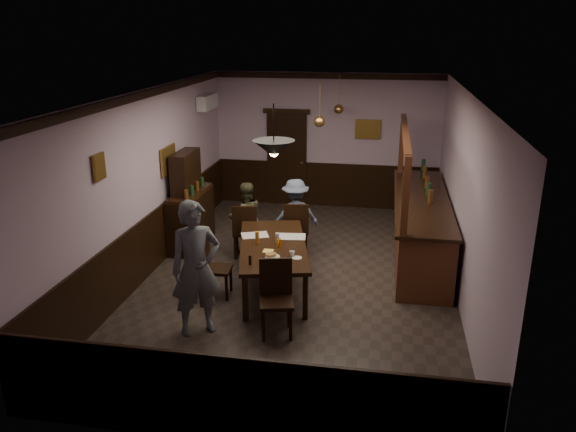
% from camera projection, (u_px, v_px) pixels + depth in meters
% --- Properties ---
extents(room, '(5.01, 8.01, 3.01)m').
position_uv_depth(room, '(299.00, 190.00, 8.80)').
color(room, '#2D2621').
rests_on(room, ground).
extents(dining_table, '(1.48, 2.37, 0.75)m').
position_uv_depth(dining_table, '(273.00, 248.00, 8.68)').
color(dining_table, black).
rests_on(dining_table, ground).
extents(chair_far_left, '(0.50, 0.50, 1.00)m').
position_uv_depth(chair_far_left, '(245.00, 229.00, 9.89)').
color(chair_far_left, black).
rests_on(chair_far_left, ground).
extents(chair_far_right, '(0.51, 0.51, 1.02)m').
position_uv_depth(chair_far_right, '(296.00, 227.00, 9.94)').
color(chair_far_right, black).
rests_on(chair_far_right, ground).
extents(chair_near, '(0.53, 0.53, 1.02)m').
position_uv_depth(chair_near, '(276.00, 294.00, 7.47)').
color(chair_near, black).
rests_on(chair_near, ground).
extents(chair_side, '(0.43, 0.43, 0.93)m').
position_uv_depth(chair_side, '(213.00, 264.00, 8.51)').
color(chair_side, black).
rests_on(chair_side, ground).
extents(person_standing, '(0.80, 0.74, 1.84)m').
position_uv_depth(person_standing, '(196.00, 268.00, 7.36)').
color(person_standing, slate).
rests_on(person_standing, ground).
extents(person_seated_left, '(0.80, 0.75, 1.31)m').
position_uv_depth(person_seated_left, '(246.00, 218.00, 10.13)').
color(person_seated_left, '#444329').
rests_on(person_seated_left, ground).
extents(person_seated_right, '(1.01, 0.82, 1.36)m').
position_uv_depth(person_seated_right, '(295.00, 216.00, 10.17)').
color(person_seated_right, slate).
rests_on(person_seated_right, ground).
extents(newspaper_left, '(0.50, 0.43, 0.01)m').
position_uv_depth(newspaper_left, '(255.00, 235.00, 9.00)').
color(newspaper_left, silver).
rests_on(newspaper_left, dining_table).
extents(newspaper_right, '(0.45, 0.35, 0.01)m').
position_uv_depth(newspaper_right, '(292.00, 237.00, 8.94)').
color(newspaper_right, silver).
rests_on(newspaper_right, dining_table).
extents(napkin, '(0.18, 0.18, 0.00)m').
position_uv_depth(napkin, '(268.00, 251.00, 8.38)').
color(napkin, '#E7D555').
rests_on(napkin, dining_table).
extents(saucer, '(0.15, 0.15, 0.01)m').
position_uv_depth(saucer, '(297.00, 258.00, 8.11)').
color(saucer, white).
rests_on(saucer, dining_table).
extents(coffee_cup, '(0.10, 0.10, 0.07)m').
position_uv_depth(coffee_cup, '(292.00, 253.00, 8.16)').
color(coffee_cup, white).
rests_on(coffee_cup, saucer).
extents(pastry_plate, '(0.22, 0.22, 0.01)m').
position_uv_depth(pastry_plate, '(272.00, 257.00, 8.15)').
color(pastry_plate, white).
rests_on(pastry_plate, dining_table).
extents(pastry_ring_a, '(0.13, 0.13, 0.04)m').
position_uv_depth(pastry_ring_a, '(269.00, 255.00, 8.16)').
color(pastry_ring_a, '#C68C47').
rests_on(pastry_ring_a, pastry_plate).
extents(pastry_ring_b, '(0.13, 0.13, 0.04)m').
position_uv_depth(pastry_ring_b, '(272.00, 254.00, 8.17)').
color(pastry_ring_b, '#C68C47').
rests_on(pastry_ring_b, pastry_plate).
extents(soda_can, '(0.07, 0.07, 0.12)m').
position_uv_depth(soda_can, '(279.00, 243.00, 8.53)').
color(soda_can, orange).
rests_on(soda_can, dining_table).
extents(beer_glass, '(0.06, 0.06, 0.20)m').
position_uv_depth(beer_glass, '(257.00, 238.00, 8.63)').
color(beer_glass, '#BF721E').
rests_on(beer_glass, dining_table).
extents(water_glass, '(0.06, 0.06, 0.15)m').
position_uv_depth(water_glass, '(277.00, 238.00, 8.70)').
color(water_glass, silver).
rests_on(water_glass, dining_table).
extents(pepper_mill, '(0.04, 0.04, 0.14)m').
position_uv_depth(pepper_mill, '(250.00, 260.00, 7.89)').
color(pepper_mill, black).
rests_on(pepper_mill, dining_table).
extents(sideboard, '(0.49, 1.36, 1.80)m').
position_uv_depth(sideboard, '(190.00, 209.00, 10.40)').
color(sideboard, black).
rests_on(sideboard, ground).
extents(bar_counter, '(0.94, 4.03, 2.26)m').
position_uv_depth(bar_counter, '(420.00, 225.00, 10.00)').
color(bar_counter, '#512715').
rests_on(bar_counter, ground).
extents(door_back, '(0.90, 0.06, 2.10)m').
position_uv_depth(door_back, '(287.00, 160.00, 12.78)').
color(door_back, black).
rests_on(door_back, ground).
extents(ac_unit, '(0.20, 0.85, 0.30)m').
position_uv_depth(ac_unit, '(207.00, 102.00, 11.59)').
color(ac_unit, white).
rests_on(ac_unit, ground).
extents(picture_left_small, '(0.04, 0.28, 0.36)m').
position_uv_depth(picture_left_small, '(99.00, 167.00, 7.51)').
color(picture_left_small, olive).
rests_on(picture_left_small, ground).
extents(picture_left_large, '(0.04, 0.62, 0.48)m').
position_uv_depth(picture_left_large, '(168.00, 160.00, 9.89)').
color(picture_left_large, olive).
rests_on(picture_left_large, ground).
extents(picture_back, '(0.55, 0.04, 0.42)m').
position_uv_depth(picture_back, '(368.00, 129.00, 12.25)').
color(picture_back, olive).
rests_on(picture_back, ground).
extents(pendant_iron, '(0.56, 0.56, 0.70)m').
position_uv_depth(pendant_iron, '(274.00, 149.00, 7.36)').
color(pendant_iron, black).
rests_on(pendant_iron, ground).
extents(pendant_brass_mid, '(0.20, 0.20, 0.81)m').
position_uv_depth(pendant_brass_mid, '(319.00, 122.00, 10.14)').
color(pendant_brass_mid, '#BF8C3F').
rests_on(pendant_brass_mid, ground).
extents(pendant_brass_far, '(0.20, 0.20, 0.81)m').
position_uv_depth(pendant_brass_far, '(339.00, 109.00, 11.66)').
color(pendant_brass_far, '#BF8C3F').
rests_on(pendant_brass_far, ground).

